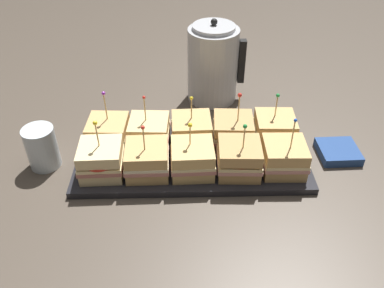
{
  "coord_description": "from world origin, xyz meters",
  "views": [
    {
      "loc": [
        -0.02,
        -0.82,
        0.69
      ],
      "look_at": [
        0.0,
        0.0,
        0.06
      ],
      "focal_mm": 38.0,
      "sensor_mm": 36.0,
      "label": 1
    }
  ],
  "objects_px": {
    "napkin_stack": "(338,152)",
    "sandwich_front_left": "(147,160)",
    "sandwich_front_far_left": "(101,160)",
    "sandwich_back_right": "(233,132)",
    "drinking_glass": "(42,146)",
    "serving_platter": "(192,159)",
    "kettle_steel": "(213,64)",
    "sandwich_back_center": "(192,132)",
    "sandwich_back_far_right": "(274,130)",
    "sandwich_back_far_left": "(109,133)",
    "sandwich_front_center": "(192,159)",
    "sandwich_front_far_right": "(284,157)",
    "sandwich_back_left": "(149,133)",
    "sandwich_front_right": "(239,158)"
  },
  "relations": [
    {
      "from": "sandwich_front_left",
      "to": "sandwich_front_far_right",
      "type": "distance_m",
      "value": 0.33
    },
    {
      "from": "sandwich_front_far_right",
      "to": "sandwich_back_left",
      "type": "distance_m",
      "value": 0.35
    },
    {
      "from": "sandwich_back_center",
      "to": "drinking_glass",
      "type": "relative_size",
      "value": 1.3
    },
    {
      "from": "kettle_steel",
      "to": "napkin_stack",
      "type": "distance_m",
      "value": 0.46
    },
    {
      "from": "sandwich_front_center",
      "to": "drinking_glass",
      "type": "distance_m",
      "value": 0.38
    },
    {
      "from": "sandwich_front_center",
      "to": "sandwich_back_far_right",
      "type": "xyz_separation_m",
      "value": [
        0.22,
        0.11,
        0.0
      ]
    },
    {
      "from": "sandwich_front_center",
      "to": "sandwich_front_far_right",
      "type": "bearing_deg",
      "value": 0.09
    },
    {
      "from": "napkin_stack",
      "to": "sandwich_back_far_right",
      "type": "bearing_deg",
      "value": 167.37
    },
    {
      "from": "sandwich_front_left",
      "to": "sandwich_back_center",
      "type": "height_order",
      "value": "same"
    },
    {
      "from": "kettle_steel",
      "to": "sandwich_back_center",
      "type": "bearing_deg",
      "value": -104.72
    },
    {
      "from": "sandwich_front_left",
      "to": "sandwich_front_right",
      "type": "relative_size",
      "value": 0.98
    },
    {
      "from": "sandwich_back_center",
      "to": "sandwich_front_far_left",
      "type": "bearing_deg",
      "value": -153.63
    },
    {
      "from": "sandwich_front_far_left",
      "to": "sandwich_back_far_left",
      "type": "bearing_deg",
      "value": 89.28
    },
    {
      "from": "sandwich_front_center",
      "to": "sandwich_front_far_right",
      "type": "relative_size",
      "value": 0.88
    },
    {
      "from": "kettle_steel",
      "to": "drinking_glass",
      "type": "xyz_separation_m",
      "value": [
        -0.45,
        -0.32,
        -0.06
      ]
    },
    {
      "from": "sandwich_front_center",
      "to": "sandwich_back_right",
      "type": "xyz_separation_m",
      "value": [
        0.11,
        0.11,
        0.0
      ]
    },
    {
      "from": "sandwich_back_far_right",
      "to": "sandwich_back_far_left",
      "type": "bearing_deg",
      "value": -180.0
    },
    {
      "from": "sandwich_front_left",
      "to": "drinking_glass",
      "type": "bearing_deg",
      "value": 167.55
    },
    {
      "from": "sandwich_front_center",
      "to": "sandwich_front_right",
      "type": "distance_m",
      "value": 0.11
    },
    {
      "from": "sandwich_back_center",
      "to": "sandwich_back_far_right",
      "type": "bearing_deg",
      "value": 0.65
    },
    {
      "from": "sandwich_front_left",
      "to": "sandwich_front_far_right",
      "type": "xyz_separation_m",
      "value": [
        0.33,
        0.0,
        -0.0
      ]
    },
    {
      "from": "serving_platter",
      "to": "sandwich_front_center",
      "type": "xyz_separation_m",
      "value": [
        -0.0,
        -0.05,
        0.05
      ]
    },
    {
      "from": "sandwich_back_left",
      "to": "sandwich_front_far_right",
      "type": "bearing_deg",
      "value": -18.18
    },
    {
      "from": "sandwich_front_far_left",
      "to": "sandwich_back_left",
      "type": "relative_size",
      "value": 1.02
    },
    {
      "from": "sandwich_back_right",
      "to": "sandwich_front_center",
      "type": "bearing_deg",
      "value": -135.97
    },
    {
      "from": "sandwich_front_far_left",
      "to": "sandwich_back_right",
      "type": "bearing_deg",
      "value": 18.09
    },
    {
      "from": "sandwich_back_left",
      "to": "sandwich_back_far_left",
      "type": "bearing_deg",
      "value": 179.55
    },
    {
      "from": "sandwich_front_left",
      "to": "sandwich_front_right",
      "type": "bearing_deg",
      "value": -0.69
    },
    {
      "from": "sandwich_front_far_left",
      "to": "kettle_steel",
      "type": "relative_size",
      "value": 0.58
    },
    {
      "from": "sandwich_front_far_left",
      "to": "sandwich_back_center",
      "type": "height_order",
      "value": "sandwich_front_far_left"
    },
    {
      "from": "drinking_glass",
      "to": "napkin_stack",
      "type": "relative_size",
      "value": 1.06
    },
    {
      "from": "sandwich_front_center",
      "to": "sandwich_back_right",
      "type": "bearing_deg",
      "value": 44.03
    },
    {
      "from": "sandwich_back_left",
      "to": "sandwich_back_far_right",
      "type": "xyz_separation_m",
      "value": [
        0.33,
        0.0,
        0.0
      ]
    },
    {
      "from": "drinking_glass",
      "to": "sandwich_back_left",
      "type": "bearing_deg",
      "value": 11.09
    },
    {
      "from": "sandwich_back_far_right",
      "to": "sandwich_front_center",
      "type": "bearing_deg",
      "value": -153.34
    },
    {
      "from": "serving_platter",
      "to": "drinking_glass",
      "type": "height_order",
      "value": "drinking_glass"
    },
    {
      "from": "drinking_glass",
      "to": "serving_platter",
      "type": "bearing_deg",
      "value": -0.64
    },
    {
      "from": "serving_platter",
      "to": "kettle_steel",
      "type": "height_order",
      "value": "kettle_steel"
    },
    {
      "from": "napkin_stack",
      "to": "sandwich_front_left",
      "type": "bearing_deg",
      "value": -171.5
    },
    {
      "from": "sandwich_back_right",
      "to": "drinking_glass",
      "type": "relative_size",
      "value": 1.44
    },
    {
      "from": "napkin_stack",
      "to": "sandwich_front_right",
      "type": "bearing_deg",
      "value": -164.38
    },
    {
      "from": "sandwich_back_far_left",
      "to": "napkin_stack",
      "type": "xyz_separation_m",
      "value": [
        0.61,
        -0.04,
        -0.04
      ]
    },
    {
      "from": "sandwich_front_far_right",
      "to": "napkin_stack",
      "type": "xyz_separation_m",
      "value": [
        0.17,
        0.07,
        -0.04
      ]
    },
    {
      "from": "sandwich_back_far_left",
      "to": "sandwich_back_left",
      "type": "relative_size",
      "value": 1.06
    },
    {
      "from": "sandwich_front_far_left",
      "to": "sandwich_front_right",
      "type": "bearing_deg",
      "value": -0.46
    },
    {
      "from": "sandwich_front_left",
      "to": "sandwich_front_center",
      "type": "height_order",
      "value": "sandwich_front_left"
    },
    {
      "from": "sandwich_back_far_right",
      "to": "sandwich_back_right",
      "type": "bearing_deg",
      "value": -177.58
    },
    {
      "from": "sandwich_back_right",
      "to": "drinking_glass",
      "type": "bearing_deg",
      "value": -174.32
    },
    {
      "from": "sandwich_front_far_left",
      "to": "sandwich_front_center",
      "type": "distance_m",
      "value": 0.22
    },
    {
      "from": "kettle_steel",
      "to": "sandwich_back_far_left",
      "type": "bearing_deg",
      "value": -137.33
    }
  ]
}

